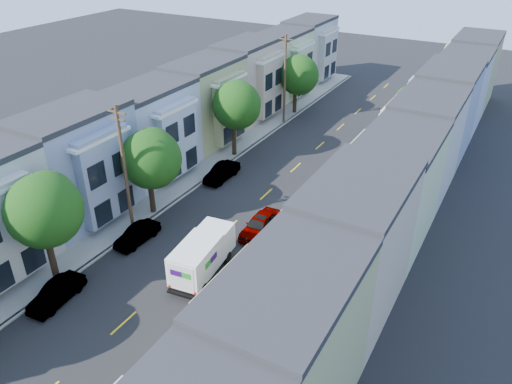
{
  "coord_description": "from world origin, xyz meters",
  "views": [
    {
      "loc": [
        17.76,
        -21.48,
        21.37
      ],
      "look_at": [
        0.95,
        8.48,
        2.2
      ],
      "focal_mm": 35.0,
      "sensor_mm": 36.0,
      "label": 1
    }
  ],
  "objects_px": {
    "parked_left_c": "(137,235)",
    "tree_c": "(150,159)",
    "fedex_truck": "(202,254)",
    "tree_d": "(236,105)",
    "tree_far_r": "(407,102)",
    "utility_pole_near": "(125,171)",
    "parked_right_a": "(162,377)",
    "utility_pole_far": "(285,80)",
    "tree_b": "(43,211)",
    "parked_right_b": "(245,283)",
    "parked_right_d": "(376,137)",
    "parked_left_b": "(57,294)",
    "parked_right_c": "(341,176)",
    "tree_e": "(298,75)",
    "parked_left_d": "(222,172)",
    "lead_sedan": "(260,225)"
  },
  "relations": [
    {
      "from": "fedex_truck",
      "to": "parked_left_b",
      "type": "bearing_deg",
      "value": -139.66
    },
    {
      "from": "parked_left_b",
      "to": "parked_right_c",
      "type": "relative_size",
      "value": 0.84
    },
    {
      "from": "tree_far_r",
      "to": "fedex_truck",
      "type": "bearing_deg",
      "value": -100.25
    },
    {
      "from": "tree_e",
      "to": "parked_left_d",
      "type": "bearing_deg",
      "value": -85.79
    },
    {
      "from": "parked_left_b",
      "to": "parked_right_d",
      "type": "xyz_separation_m",
      "value": [
        9.8,
        34.2,
        -0.01
      ]
    },
    {
      "from": "parked_left_b",
      "to": "parked_right_d",
      "type": "bearing_deg",
      "value": 68.59
    },
    {
      "from": "tree_b",
      "to": "utility_pole_near",
      "type": "relative_size",
      "value": 0.79
    },
    {
      "from": "fedex_truck",
      "to": "parked_right_a",
      "type": "distance_m",
      "value": 9.41
    },
    {
      "from": "tree_e",
      "to": "parked_right_d",
      "type": "distance_m",
      "value": 12.57
    },
    {
      "from": "tree_e",
      "to": "parked_left_d",
      "type": "xyz_separation_m",
      "value": [
        1.4,
        -19.05,
        -4.08
      ]
    },
    {
      "from": "parked_left_b",
      "to": "parked_right_c",
      "type": "distance_m",
      "value": 25.73
    },
    {
      "from": "parked_left_c",
      "to": "parked_right_a",
      "type": "distance_m",
      "value": 13.56
    },
    {
      "from": "parked_left_c",
      "to": "parked_right_a",
      "type": "height_order",
      "value": "parked_left_c"
    },
    {
      "from": "tree_b",
      "to": "tree_e",
      "type": "height_order",
      "value": "tree_b"
    },
    {
      "from": "tree_c",
      "to": "tree_d",
      "type": "xyz_separation_m",
      "value": [
        -0.0,
        12.68,
        0.44
      ]
    },
    {
      "from": "tree_c",
      "to": "parked_left_d",
      "type": "distance_m",
      "value": 8.91
    },
    {
      "from": "tree_c",
      "to": "parked_right_a",
      "type": "bearing_deg",
      "value": -49.69
    },
    {
      "from": "fedex_truck",
      "to": "parked_left_b",
      "type": "height_order",
      "value": "fedex_truck"
    },
    {
      "from": "fedex_truck",
      "to": "parked_left_d",
      "type": "relative_size",
      "value": 1.38
    },
    {
      "from": "tree_far_r",
      "to": "parked_left_c",
      "type": "xyz_separation_m",
      "value": [
        -11.79,
        -29.45,
        -3.44
      ]
    },
    {
      "from": "parked_left_c",
      "to": "parked_right_a",
      "type": "bearing_deg",
      "value": -42.02
    },
    {
      "from": "tree_far_r",
      "to": "parked_right_a",
      "type": "bearing_deg",
      "value": -92.94
    },
    {
      "from": "tree_far_r",
      "to": "fedex_truck",
      "type": "distance_m",
      "value": 30.71
    },
    {
      "from": "utility_pole_near",
      "to": "parked_left_c",
      "type": "bearing_deg",
      "value": -36.68
    },
    {
      "from": "utility_pole_far",
      "to": "fedex_truck",
      "type": "bearing_deg",
      "value": -74.38
    },
    {
      "from": "tree_b",
      "to": "parked_right_b",
      "type": "distance_m",
      "value": 13.21
    },
    {
      "from": "parked_right_b",
      "to": "parked_right_d",
      "type": "xyz_separation_m",
      "value": [
        0.0,
        27.69,
        -0.09
      ]
    },
    {
      "from": "tree_b",
      "to": "parked_left_b",
      "type": "relative_size",
      "value": 2.01
    },
    {
      "from": "parked_left_c",
      "to": "tree_c",
      "type": "bearing_deg",
      "value": 111.79
    },
    {
      "from": "tree_d",
      "to": "utility_pole_near",
      "type": "relative_size",
      "value": 0.77
    },
    {
      "from": "tree_d",
      "to": "parked_right_a",
      "type": "xyz_separation_m",
      "value": [
        11.2,
        -25.88,
        -4.76
      ]
    },
    {
      "from": "tree_far_r",
      "to": "utility_pole_far",
      "type": "bearing_deg",
      "value": -169.65
    },
    {
      "from": "tree_b",
      "to": "parked_right_a",
      "type": "relative_size",
      "value": 2.11
    },
    {
      "from": "tree_c",
      "to": "parked_left_c",
      "type": "height_order",
      "value": "tree_c"
    },
    {
      "from": "parked_right_a",
      "to": "parked_right_d",
      "type": "bearing_deg",
      "value": 95.96
    },
    {
      "from": "tree_d",
      "to": "tree_far_r",
      "type": "relative_size",
      "value": 1.38
    },
    {
      "from": "utility_pole_near",
      "to": "parked_right_b",
      "type": "bearing_deg",
      "value": -10.42
    },
    {
      "from": "lead_sedan",
      "to": "parked_right_d",
      "type": "height_order",
      "value": "lead_sedan"
    },
    {
      "from": "tree_far_r",
      "to": "parked_right_b",
      "type": "xyz_separation_m",
      "value": [
        -1.99,
        -30.47,
        -3.33
      ]
    },
    {
      "from": "tree_c",
      "to": "parked_right_d",
      "type": "relative_size",
      "value": 1.58
    },
    {
      "from": "tree_far_r",
      "to": "fedex_truck",
      "type": "height_order",
      "value": "tree_far_r"
    },
    {
      "from": "tree_c",
      "to": "tree_e",
      "type": "distance_m",
      "value": 26.77
    },
    {
      "from": "utility_pole_far",
      "to": "parked_left_c",
      "type": "relative_size",
      "value": 2.65
    },
    {
      "from": "utility_pole_far",
      "to": "parked_right_d",
      "type": "height_order",
      "value": "utility_pole_far"
    },
    {
      "from": "tree_far_r",
      "to": "utility_pole_near",
      "type": "height_order",
      "value": "utility_pole_near"
    },
    {
      "from": "utility_pole_far",
      "to": "fedex_truck",
      "type": "xyz_separation_m",
      "value": [
        7.75,
        -27.71,
        -3.6
      ]
    },
    {
      "from": "fedex_truck",
      "to": "tree_d",
      "type": "bearing_deg",
      "value": 107.4
    },
    {
      "from": "utility_pole_far",
      "to": "parked_left_c",
      "type": "distance_m",
      "value": 27.45
    },
    {
      "from": "utility_pole_near",
      "to": "parked_left_c",
      "type": "xyz_separation_m",
      "value": [
        1.4,
        -1.04,
        -4.52
      ]
    },
    {
      "from": "parked_left_c",
      "to": "fedex_truck",
      "type": "bearing_deg",
      "value": -4.29
    }
  ]
}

